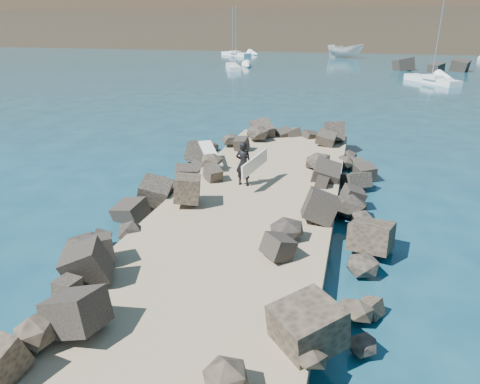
% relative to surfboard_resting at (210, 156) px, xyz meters
% --- Properties ---
extents(ground, '(800.00, 800.00, 0.00)m').
position_rel_surfboard_resting_xyz_m(ground, '(2.76, -3.98, -1.04)').
color(ground, '#0F384C').
rests_on(ground, ground).
extents(jetty, '(6.00, 26.00, 0.60)m').
position_rel_surfboard_resting_xyz_m(jetty, '(2.76, -5.98, -0.74)').
color(jetty, '#8C7759').
rests_on(jetty, ground).
extents(riprap_left, '(2.60, 22.00, 1.00)m').
position_rel_surfboard_resting_xyz_m(riprap_left, '(-0.14, -5.48, -0.54)').
color(riprap_left, black).
rests_on(riprap_left, ground).
extents(riprap_right, '(2.60, 22.00, 1.00)m').
position_rel_surfboard_resting_xyz_m(riprap_right, '(5.66, -5.48, -0.54)').
color(riprap_right, black).
rests_on(riprap_right, ground).
extents(surfboard_resting, '(1.75, 2.30, 0.08)m').
position_rel_surfboard_resting_xyz_m(surfboard_resting, '(0.00, 0.00, 0.00)').
color(surfboard_resting, silver).
rests_on(surfboard_resting, riprap_left).
extents(boat_imported, '(7.20, 3.56, 2.66)m').
position_rel_surfboard_resting_xyz_m(boat_imported, '(2.75, 71.88, 0.29)').
color(boat_imported, silver).
rests_on(boat_imported, ground).
extents(surfer_with_board, '(1.06, 2.15, 1.76)m').
position_rel_surfboard_resting_xyz_m(surfer_with_board, '(2.15, -2.04, 0.45)').
color(surfer_with_board, black).
rests_on(surfer_with_board, jetty).
extents(sailboat_c, '(5.60, 7.57, 9.38)m').
position_rel_surfboard_resting_xyz_m(sailboat_c, '(14.10, 37.35, -0.69)').
color(sailboat_c, white).
rests_on(sailboat_c, ground).
extents(sailboat_a, '(4.18, 7.31, 8.72)m').
position_rel_surfboard_resting_xyz_m(sailboat_a, '(-12.26, 45.72, -0.69)').
color(sailboat_a, white).
rests_on(sailboat_a, ground).
extents(sailboat_e, '(7.58, 6.79, 9.95)m').
position_rel_surfboard_resting_xyz_m(sailboat_e, '(-19.35, 72.21, -0.69)').
color(sailboat_e, white).
rests_on(sailboat_e, ground).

